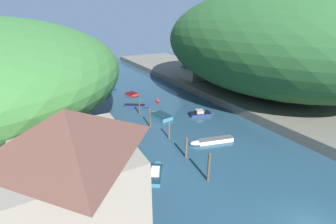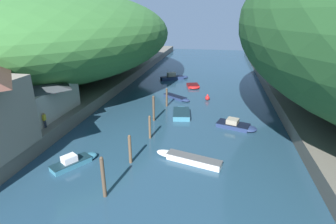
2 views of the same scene
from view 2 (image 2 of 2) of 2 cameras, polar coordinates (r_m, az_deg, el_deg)
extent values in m
plane|color=#234256|center=(38.27, 4.08, 0.74)|extent=(130.00, 130.00, 0.00)
cube|color=#666056|center=(46.89, -25.87, 3.48)|extent=(22.00, 120.00, 1.58)
ellipsoid|color=#387033|center=(53.46, -22.52, 15.25)|extent=(38.83, 54.36, 15.40)
cube|color=#B2A899|center=(35.20, -27.71, 2.12)|extent=(7.44, 9.35, 3.39)
pyramid|color=#3D4247|center=(34.61, -28.36, 5.83)|extent=(8.03, 10.10, 1.35)
cube|color=gray|center=(51.72, 26.68, 7.62)|extent=(5.98, 7.28, 3.25)
pyramid|color=#4C4C51|center=(51.33, 27.10, 10.07)|extent=(6.46, 7.86, 1.29)
cube|color=navy|center=(54.78, 0.89, 7.39)|extent=(4.77, 3.54, 0.66)
ellipsoid|color=navy|center=(55.63, 3.22, 7.57)|extent=(2.68, 2.27, 0.66)
cube|color=black|center=(54.70, 0.90, 7.74)|extent=(4.86, 3.61, 0.03)
cube|color=#9E937F|center=(54.55, 0.75, 8.15)|extent=(1.90, 1.63, 0.86)
cube|color=navy|center=(32.93, 14.00, -2.86)|extent=(4.14, 2.90, 0.50)
ellipsoid|color=navy|center=(32.58, 17.18, -3.46)|extent=(2.32, 2.24, 0.50)
cube|color=black|center=(32.82, 14.04, -2.44)|extent=(4.22, 2.96, 0.03)
cube|color=#9E937F|center=(32.74, 13.89, -1.95)|extent=(1.64, 1.63, 0.59)
cube|color=teal|center=(35.27, 2.93, -0.45)|extent=(2.69, 4.01, 0.67)
ellipsoid|color=teal|center=(37.01, 2.92, 0.60)|extent=(2.31, 2.15, 0.67)
cube|color=#132A33|center=(35.14, 2.94, 0.08)|extent=(2.74, 4.09, 0.03)
cube|color=teal|center=(25.89, -20.34, -10.54)|extent=(3.00, 3.68, 0.49)
ellipsoid|color=teal|center=(26.55, -16.96, -9.27)|extent=(2.00, 2.16, 0.49)
cube|color=#132A33|center=(25.76, -20.41, -10.04)|extent=(3.06, 3.75, 0.03)
cube|color=silver|center=(25.58, -20.72, -9.54)|extent=(1.44, 1.53, 0.63)
cube|color=white|center=(24.91, 5.63, -10.37)|extent=(5.27, 2.38, 0.59)
ellipsoid|color=white|center=(25.75, 0.18, -9.13)|extent=(2.76, 1.67, 0.59)
cube|color=#525252|center=(24.75, 5.65, -9.77)|extent=(5.38, 2.42, 0.03)
cube|color=navy|center=(42.81, 1.56, 3.28)|extent=(4.04, 3.33, 0.40)
ellipsoid|color=navy|center=(41.48, 3.57, 2.66)|extent=(2.33, 2.12, 0.40)
cube|color=black|center=(42.74, 1.56, 3.56)|extent=(4.12, 3.40, 0.03)
cube|color=red|center=(49.44, 5.43, 5.70)|extent=(2.65, 2.98, 0.51)
ellipsoid|color=red|center=(48.25, 5.70, 5.31)|extent=(2.20, 1.75, 0.51)
cube|color=#450A0A|center=(49.37, 5.44, 6.01)|extent=(2.70, 3.04, 0.03)
cylinder|color=#4C3D2D|center=(20.65, -13.90, -13.81)|extent=(0.30, 0.30, 3.28)
sphere|color=#4C3D2D|center=(19.75, -14.33, -9.75)|extent=(0.27, 0.27, 0.27)
cylinder|color=brown|center=(24.55, -8.26, -8.19)|extent=(0.29, 0.29, 2.68)
sphere|color=brown|center=(23.90, -8.44, -5.26)|extent=(0.26, 0.26, 0.26)
cylinder|color=brown|center=(28.96, -3.98, -3.44)|extent=(0.27, 0.27, 2.53)
sphere|color=brown|center=(28.44, -4.04, -1.02)|extent=(0.24, 0.24, 0.24)
cylinder|color=#4C3D2D|center=(33.41, -3.14, 0.63)|extent=(0.29, 0.29, 3.21)
sphere|color=#4C3D2D|center=(32.87, -3.20, 3.35)|extent=(0.26, 0.26, 0.26)
cylinder|color=#4C3D2D|center=(38.74, -0.28, 3.09)|extent=(0.29, 0.29, 2.61)
sphere|color=#4C3D2D|center=(38.35, -0.29, 5.03)|extent=(0.26, 0.26, 0.26)
sphere|color=red|center=(42.21, 8.57, 3.02)|extent=(0.73, 0.73, 0.73)
cone|color=red|center=(42.04, 8.61, 3.73)|extent=(0.36, 0.36, 0.36)
cylinder|color=#282D3D|center=(30.88, -25.24, -2.41)|extent=(0.13, 0.13, 0.85)
cylinder|color=#282D3D|center=(31.02, -25.08, -2.28)|extent=(0.13, 0.13, 0.85)
cube|color=gold|center=(30.69, -25.37, -1.08)|extent=(0.26, 0.40, 0.62)
sphere|color=#9E7051|center=(30.55, -25.49, -0.35)|extent=(0.22, 0.22, 0.22)
camera|label=1|loc=(21.63, -82.99, 11.80)|focal=24.00mm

